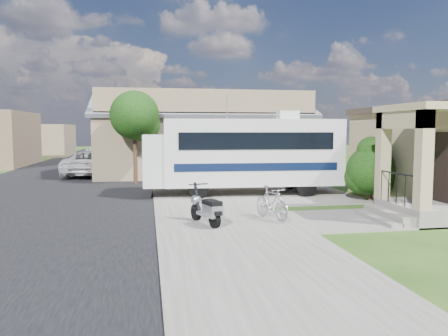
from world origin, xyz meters
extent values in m
plane|color=#214312|center=(0.00, 0.00, 0.00)|extent=(120.00, 120.00, 0.00)
cube|color=black|center=(-7.50, 10.00, 0.01)|extent=(9.00, 80.00, 0.02)
cube|color=#595650|center=(-1.00, 10.00, 0.03)|extent=(4.00, 80.00, 0.06)
cube|color=#595650|center=(1.50, 4.50, 0.03)|extent=(7.00, 6.00, 0.05)
cube|color=#595650|center=(3.00, -1.00, 0.03)|extent=(4.00, 3.00, 0.05)
cube|color=black|center=(5.48, 2.70, 1.70)|extent=(0.04, 1.10, 1.20)
cube|color=black|center=(5.48, -1.30, 1.55)|extent=(0.04, 0.95, 2.10)
cube|color=#595650|center=(4.70, -1.30, 0.25)|extent=(1.60, 2.40, 0.50)
cube|color=#595650|center=(3.70, -1.30, 0.16)|extent=(0.40, 2.16, 0.32)
cube|color=#595650|center=(3.35, -1.30, 0.08)|extent=(0.35, 2.16, 0.16)
cube|color=tan|center=(4.08, -0.28, 1.85)|extent=(0.35, 0.35, 2.70)
cube|color=tan|center=(4.08, -2.33, 1.85)|extent=(0.35, 0.35, 2.70)
cube|color=tan|center=(4.08, -1.30, 2.95)|extent=(0.35, 2.40, 0.50)
cube|color=tan|center=(4.90, -1.30, 3.30)|extent=(2.10, 2.70, 0.20)
cylinder|color=black|center=(3.95, -1.30, 1.40)|extent=(0.04, 1.70, 0.04)
cube|color=#857253|center=(0.00, 14.00, 1.80)|extent=(12.00, 8.00, 3.60)
cube|color=#575862|center=(0.00, 12.00, 4.15)|extent=(12.50, 4.40, 1.78)
cube|color=#575862|center=(0.00, 16.00, 4.15)|extent=(12.50, 4.40, 1.78)
cube|color=#575862|center=(0.00, 14.00, 4.85)|extent=(12.50, 0.50, 0.22)
cube|color=#857253|center=(0.00, 10.10, 4.15)|extent=(11.76, 0.20, 1.30)
cube|color=#857253|center=(-15.00, 34.00, 1.60)|extent=(8.00, 7.00, 3.20)
cylinder|color=black|center=(-3.80, 9.00, 1.57)|extent=(0.20, 0.20, 3.15)
sphere|color=black|center=(-3.80, 9.00, 3.38)|extent=(2.40, 2.40, 2.40)
sphere|color=black|center=(-3.40, 9.20, 2.93)|extent=(1.68, 1.68, 1.68)
cylinder|color=black|center=(-3.80, 19.00, 1.65)|extent=(0.20, 0.20, 3.29)
sphere|color=black|center=(-3.80, 19.00, 3.53)|extent=(2.40, 2.40, 2.40)
sphere|color=black|center=(-3.40, 19.20, 3.06)|extent=(1.68, 1.68, 1.68)
cylinder|color=black|center=(-3.80, 28.00, 1.50)|extent=(0.20, 0.20, 3.01)
sphere|color=black|center=(-3.80, 28.00, 3.22)|extent=(2.40, 2.40, 2.40)
sphere|color=black|center=(-3.40, 28.20, 2.79)|extent=(1.68, 1.68, 1.68)
cube|color=beige|center=(1.01, 4.63, 1.77)|extent=(7.19, 2.87, 2.63)
cube|color=beige|center=(-2.93, 4.82, 1.47)|extent=(0.92, 2.44, 2.02)
cube|color=black|center=(-3.11, 4.83, 2.02)|extent=(0.16, 2.15, 0.91)
cube|color=black|center=(0.95, 3.35, 2.24)|extent=(6.01, 0.32, 0.66)
cube|color=black|center=(1.07, 5.90, 2.24)|extent=(6.01, 0.32, 0.66)
cube|color=black|center=(0.95, 3.35, 1.24)|extent=(6.37, 0.33, 0.30)
cube|color=black|center=(1.07, 5.90, 1.24)|extent=(6.37, 0.33, 0.30)
cube|color=beige|center=(2.53, 4.55, 3.27)|extent=(0.84, 0.75, 0.35)
cylinder|color=#A4A5AC|center=(0.00, 4.68, 3.59)|extent=(0.04, 0.04, 1.01)
cylinder|color=black|center=(-1.30, 3.62, 0.46)|extent=(0.82, 0.32, 0.81)
cylinder|color=black|center=(-1.20, 5.85, 0.46)|extent=(0.82, 0.32, 0.81)
cylinder|color=black|center=(2.94, 3.42, 0.46)|extent=(0.82, 0.32, 0.81)
cylinder|color=black|center=(3.05, 5.64, 0.46)|extent=(0.82, 0.32, 0.81)
cylinder|color=black|center=(4.92, 2.02, 0.36)|extent=(0.14, 0.14, 0.72)
sphere|color=black|center=(4.92, 2.02, 1.17)|extent=(1.80, 1.80, 1.80)
sphere|color=black|center=(5.28, 2.28, 1.53)|extent=(1.44, 1.44, 1.44)
sphere|color=black|center=(4.66, 2.19, 0.90)|extent=(1.26, 1.26, 1.26)
sphere|color=black|center=(5.10, 1.75, 0.81)|extent=(1.08, 1.08, 1.08)
sphere|color=black|center=(4.92, 2.02, 1.89)|extent=(1.08, 1.08, 1.08)
cylinder|color=black|center=(-1.46, -1.56, 0.29)|extent=(0.27, 0.48, 0.47)
cylinder|color=black|center=(-1.84, -0.45, 0.29)|extent=(0.27, 0.48, 0.47)
cube|color=#A4A5AC|center=(-1.63, -1.05, 0.36)|extent=(0.49, 0.66, 0.08)
cube|color=#A4A5AC|center=(-1.49, -1.46, 0.51)|extent=(0.53, 0.67, 0.32)
cube|color=black|center=(-1.51, -1.40, 0.72)|extent=(0.51, 0.71, 0.13)
cube|color=black|center=(-1.41, -1.71, 0.48)|extent=(0.25, 0.26, 0.11)
cylinder|color=black|center=(-1.81, -0.52, 0.72)|extent=(0.20, 0.37, 0.88)
sphere|color=#A4A5AC|center=(-1.84, -0.45, 0.64)|extent=(0.30, 0.30, 0.30)
sphere|color=black|center=(-1.86, -0.37, 0.64)|extent=(0.13, 0.13, 0.13)
cylinder|color=black|center=(-1.78, -0.60, 1.12)|extent=(0.57, 0.22, 0.04)
cube|color=black|center=(-1.84, -0.45, 0.42)|extent=(0.24, 0.33, 0.06)
imported|color=#A4A5AC|center=(0.35, -0.72, 0.49)|extent=(0.94, 1.68, 0.97)
imported|color=silver|center=(-6.28, 13.31, 0.73)|extent=(3.31, 5.62, 1.47)
imported|color=silver|center=(-6.33, 20.05, 0.87)|extent=(2.90, 6.20, 1.75)
cylinder|color=#146519|center=(3.79, -0.29, 0.08)|extent=(0.34, 0.34, 0.15)
camera|label=1|loc=(-3.18, -12.85, 2.66)|focal=35.00mm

